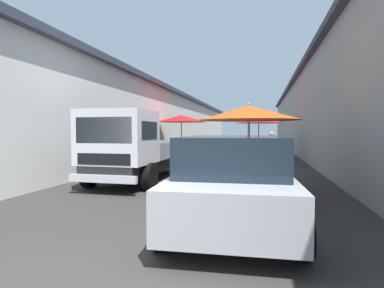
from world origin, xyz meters
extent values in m
plane|color=#33302D|center=(13.50, 0.00, 0.00)|extent=(90.00, 90.00, 0.00)
cube|color=silver|center=(15.75, 7.34, 2.01)|extent=(49.50, 7.00, 4.02)
cube|color=#383D4C|center=(15.75, 7.34, 4.14)|extent=(49.80, 7.50, 0.24)
cube|color=gray|center=(15.75, -7.34, 2.38)|extent=(49.50, 7.00, 4.75)
cube|color=#383D4C|center=(15.75, -7.34, 4.87)|extent=(49.80, 7.50, 0.24)
cylinder|color=#9E9EA3|center=(13.52, 2.47, 1.20)|extent=(0.06, 0.06, 2.40)
cone|color=red|center=(13.52, 2.47, 2.21)|extent=(2.75, 2.75, 0.38)
sphere|color=#9E9EA3|center=(13.52, 2.47, 2.44)|extent=(0.07, 0.07, 0.07)
cube|color=olive|center=(13.39, 2.66, 0.36)|extent=(0.89, 0.66, 0.73)
sphere|color=orange|center=(13.44, 2.62, 0.77)|extent=(0.09, 0.09, 0.09)
sphere|color=orange|center=(13.09, 2.53, 0.77)|extent=(0.09, 0.09, 0.09)
sphere|color=orange|center=(13.57, 2.56, 0.82)|extent=(0.09, 0.09, 0.09)
sphere|color=orange|center=(13.15, 2.79, 0.77)|extent=(0.09, 0.09, 0.09)
cylinder|color=#9E9EA3|center=(5.47, -1.44, 1.08)|extent=(0.06, 0.06, 2.17)
cone|color=#D84C14|center=(5.47, -1.44, 1.99)|extent=(2.52, 2.52, 0.36)
sphere|color=#9E9EA3|center=(5.47, -1.44, 2.21)|extent=(0.07, 0.07, 0.07)
cube|color=#9E7547|center=(5.72, -1.30, 0.42)|extent=(0.84, 0.80, 0.84)
sphere|color=orange|center=(5.61, -1.40, 0.88)|extent=(0.09, 0.09, 0.09)
sphere|color=orange|center=(5.82, -1.16, 0.88)|extent=(0.09, 0.09, 0.09)
sphere|color=orange|center=(5.52, -1.23, 0.94)|extent=(0.09, 0.09, 0.09)
cylinder|color=#9E9EA3|center=(14.90, -1.59, 1.18)|extent=(0.06, 0.06, 2.36)
cone|color=red|center=(14.90, -1.59, 2.17)|extent=(2.58, 2.58, 0.39)
sphere|color=#9E9EA3|center=(14.90, -1.59, 2.40)|extent=(0.07, 0.07, 0.07)
cube|color=brown|center=(15.10, -1.51, 0.35)|extent=(0.78, 0.77, 0.71)
sphere|color=orange|center=(14.94, -1.45, 0.75)|extent=(0.09, 0.09, 0.09)
sphere|color=orange|center=(15.01, -1.67, 0.75)|extent=(0.09, 0.09, 0.09)
sphere|color=orange|center=(15.22, -1.26, 0.80)|extent=(0.09, 0.09, 0.09)
cube|color=#ADAFB5|center=(2.84, -1.30, 0.57)|extent=(3.99, 1.93, 0.64)
cube|color=#19232D|center=(2.69, -1.31, 1.17)|extent=(2.42, 1.64, 0.56)
cube|color=black|center=(4.75, -1.20, 0.35)|extent=(0.19, 1.65, 0.20)
cube|color=silver|center=(4.74, -0.62, 0.63)|extent=(0.07, 0.24, 0.14)
cube|color=silver|center=(4.80, -1.78, 0.63)|extent=(0.07, 0.24, 0.14)
cylinder|color=black|center=(4.12, -0.37, 0.30)|extent=(0.61, 0.23, 0.60)
cylinder|color=black|center=(4.21, -2.09, 0.30)|extent=(0.61, 0.23, 0.60)
cylinder|color=black|center=(1.47, -0.52, 0.30)|extent=(0.61, 0.23, 0.60)
cylinder|color=black|center=(1.57, -2.23, 0.30)|extent=(0.61, 0.23, 0.60)
cube|color=black|center=(6.73, 1.91, 0.50)|extent=(4.81, 1.50, 0.36)
cube|color=silver|center=(5.10, 1.92, 1.38)|extent=(1.55, 1.76, 1.40)
cube|color=#19232D|center=(4.36, 1.92, 1.55)|extent=(0.07, 1.47, 0.63)
cube|color=#19232D|center=(5.10, 1.92, 1.55)|extent=(1.06, 1.78, 0.45)
cube|color=black|center=(4.35, 1.92, 0.86)|extent=(0.07, 1.40, 0.28)
cube|color=silver|center=(4.27, 1.92, 0.40)|extent=(0.13, 1.75, 0.18)
cube|color=gray|center=(7.54, 1.08, 0.93)|extent=(3.16, 0.08, 0.50)
cube|color=gray|center=(7.55, 2.72, 0.93)|extent=(3.16, 0.08, 0.50)
cube|color=gray|center=(9.10, 1.89, 0.93)|extent=(0.07, 1.65, 0.50)
cylinder|color=black|center=(5.09, 1.04, 0.36)|extent=(0.72, 0.22, 0.72)
cylinder|color=black|center=(5.10, 2.79, 0.36)|extent=(0.72, 0.22, 0.72)
cylinder|color=black|center=(8.16, 1.02, 0.36)|extent=(0.72, 0.22, 0.72)
cylinder|color=black|center=(8.17, 2.77, 0.36)|extent=(0.72, 0.22, 0.72)
cylinder|color=navy|center=(10.96, -2.09, 0.37)|extent=(0.14, 0.14, 0.75)
cylinder|color=navy|center=(10.91, -2.23, 0.37)|extent=(0.14, 0.14, 0.75)
cube|color=#4C8C59|center=(10.94, -2.16, 1.03)|extent=(0.34, 0.48, 0.56)
sphere|color=tan|center=(10.94, -2.16, 1.41)|extent=(0.21, 0.21, 0.21)
cylinder|color=#4C8C59|center=(11.03, -1.91, 1.05)|extent=(0.08, 0.08, 0.50)
cylinder|color=#4C8C59|center=(10.85, -2.41, 1.05)|extent=(0.08, 0.08, 0.50)
cylinder|color=#1E8C3F|center=(8.83, 0.59, 0.42)|extent=(0.30, 0.30, 0.03)
cylinder|color=#1E8C3F|center=(8.95, 0.59, 0.21)|extent=(0.04, 0.04, 0.42)
cylinder|color=#1E8C3F|center=(8.83, 0.70, 0.21)|extent=(0.04, 0.04, 0.42)
cylinder|color=#1E8C3F|center=(8.72, 0.59, 0.21)|extent=(0.04, 0.04, 0.42)
cylinder|color=#1E8C3F|center=(8.83, 0.47, 0.21)|extent=(0.04, 0.04, 0.42)
camera|label=1|loc=(-2.16, -1.75, 1.54)|focal=28.14mm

